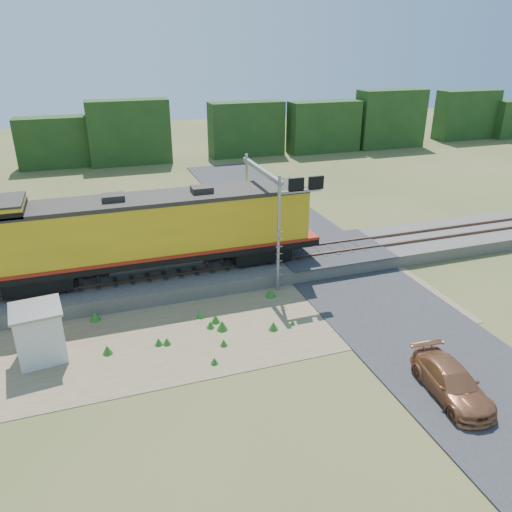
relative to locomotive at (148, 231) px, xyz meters
name	(u,v)px	position (x,y,z in m)	size (l,w,h in m)	color
ground	(255,325)	(4.23, -6.00, -3.39)	(140.00, 140.00, 0.00)	#475123
ballast	(223,270)	(4.23, 0.00, -2.99)	(70.00, 5.00, 0.80)	slate
rails	(223,263)	(4.23, 0.00, -2.51)	(70.00, 1.54, 0.16)	brown
dirt_shoulder	(214,327)	(2.23, -5.50, -3.37)	(26.00, 8.00, 0.03)	#8C7754
road	(371,296)	(11.23, -5.26, -3.30)	(7.00, 66.00, 0.86)	#38383A
tree_line_north	(148,136)	(4.23, 32.00, -0.32)	(130.00, 3.00, 6.50)	#193D16
weed_clumps	(186,337)	(0.73, -5.90, -3.39)	(15.00, 6.20, 0.56)	#2A6B1E
locomotive	(148,231)	(0.00, 0.00, 0.00)	(19.07, 2.91, 4.92)	black
shed	(40,333)	(-5.63, -5.50, -2.12)	(2.34, 2.34, 2.51)	silver
signal_gantry	(271,194)	(6.98, -0.65, 1.64)	(2.64, 6.20, 6.67)	gray
car	(452,382)	(9.89, -13.58, -2.76)	(1.75, 4.29, 1.25)	#A6633D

